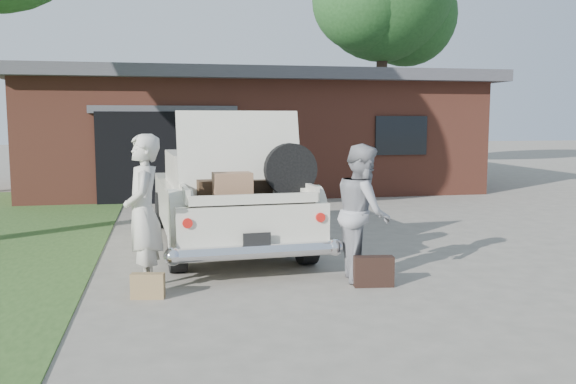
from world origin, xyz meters
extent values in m
plane|color=gray|center=(0.00, 0.00, 0.00)|extent=(90.00, 90.00, 0.00)
cube|color=brown|center=(1.00, 11.50, 1.50)|extent=(12.00, 7.00, 3.00)
cube|color=#4C4C51|center=(1.00, 11.50, 3.15)|extent=(12.80, 7.80, 0.30)
cube|color=black|center=(-1.50, 8.05, 1.10)|extent=(3.20, 0.30, 2.20)
cube|color=#4C4C51|center=(-1.50, 7.98, 2.25)|extent=(3.50, 0.12, 0.18)
cube|color=black|center=(4.50, 7.98, 1.60)|extent=(1.40, 0.08, 1.00)
cylinder|color=#38281E|center=(7.15, 16.69, 2.82)|extent=(0.44, 0.44, 5.63)
sphere|color=#285C25|center=(8.38, 17.23, 6.23)|extent=(4.10, 4.10, 4.10)
sphere|color=#285C25|center=(6.06, 16.00, 6.54)|extent=(3.83, 3.83, 3.83)
cube|color=beige|center=(-0.60, 2.91, 0.63)|extent=(2.22, 5.17, 0.66)
cube|color=beige|center=(-0.62, 3.21, 1.22)|extent=(1.79, 2.12, 0.53)
cube|color=black|center=(-0.67, 4.17, 1.20)|extent=(1.57, 0.17, 0.45)
cube|color=black|center=(-0.56, 2.25, 1.20)|extent=(1.57, 0.17, 0.45)
cylinder|color=black|center=(-1.39, 1.14, 0.33)|extent=(0.26, 0.68, 0.67)
cylinder|color=black|center=(0.39, 1.24, 0.33)|extent=(0.26, 0.68, 0.67)
cylinder|color=black|center=(-1.59, 4.57, 0.33)|extent=(0.26, 0.68, 0.67)
cylinder|color=black|center=(0.19, 4.68, 0.33)|extent=(0.26, 0.68, 0.67)
cylinder|color=silver|center=(-0.45, 0.33, 0.41)|extent=(2.08, 0.30, 0.18)
cylinder|color=#A5140F|center=(-1.28, 0.35, 0.79)|extent=(0.13, 0.11, 0.12)
cylinder|color=#A5140F|center=(0.38, 0.45, 0.79)|extent=(0.13, 0.11, 0.12)
cube|color=black|center=(-0.45, 0.31, 0.56)|extent=(0.34, 0.04, 0.17)
cube|color=black|center=(-0.49, 0.99, 0.98)|extent=(1.63, 1.20, 0.04)
cube|color=beige|center=(-1.30, 0.94, 1.08)|extent=(0.13, 1.12, 0.18)
cube|color=beige|center=(0.32, 1.04, 1.08)|extent=(0.13, 1.12, 0.18)
cube|color=beige|center=(-0.45, 0.43, 1.04)|extent=(1.62, 0.16, 0.12)
cube|color=beige|center=(-0.51, 1.40, 1.57)|extent=(1.72, 0.43, 1.14)
cube|color=#3D2A1A|center=(-0.78, 1.16, 1.11)|extent=(0.69, 0.47, 0.22)
cube|color=#9E7050|center=(-0.68, 0.83, 1.17)|extent=(0.51, 0.35, 0.34)
cube|color=black|center=(-0.43, 1.30, 1.10)|extent=(0.66, 0.45, 0.20)
cylinder|color=black|center=(0.11, 0.97, 1.35)|extent=(0.71, 0.20, 0.70)
imported|color=beige|center=(-1.79, 0.32, 0.93)|extent=(0.44, 0.68, 1.85)
imported|color=#929398|center=(0.90, 0.32, 0.86)|extent=(0.76, 0.92, 1.72)
cube|color=#94764B|center=(-1.75, -0.03, 0.15)|extent=(0.39, 0.19, 0.29)
cube|color=black|center=(0.92, -0.06, 0.19)|extent=(0.50, 0.21, 0.37)
camera|label=1|loc=(-1.54, -6.91, 2.02)|focal=38.00mm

